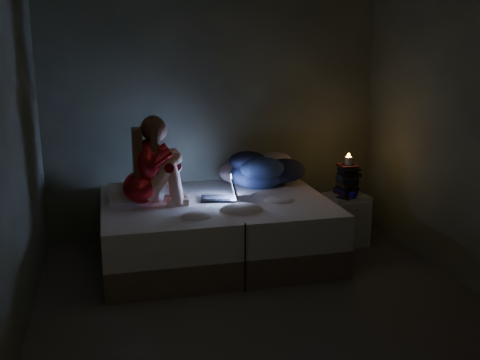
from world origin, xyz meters
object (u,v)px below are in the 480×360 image
object	(u,v)px
laptop	(219,187)
candle	(349,158)
woman	(140,162)
phone	(342,198)
bed	(216,229)
nightstand	(346,219)

from	to	relation	value
laptop	candle	size ratio (longest dim) A/B	4.39
woman	phone	distance (m)	2.05
bed	candle	xyz separation A→B (m)	(1.40, 0.07, 0.63)
phone	woman	bearing A→B (deg)	159.60
bed	nightstand	distance (m)	1.40
bed	woman	distance (m)	1.00
laptop	phone	world-z (taller)	laptop
candle	phone	world-z (taller)	candle
woman	laptop	distance (m)	0.79
woman	candle	bearing A→B (deg)	2.14
laptop	candle	bearing A→B (deg)	14.84
bed	phone	xyz separation A→B (m)	(1.29, -0.05, 0.24)
woman	laptop	xyz separation A→B (m)	(0.73, 0.03, -0.30)
woman	nightstand	xyz separation A→B (m)	(2.10, 0.09, -0.74)
laptop	nightstand	distance (m)	1.44
bed	nightstand	size ratio (longest dim) A/B	4.03
nightstand	phone	world-z (taller)	phone
woman	laptop	bearing A→B (deg)	1.80
candle	phone	distance (m)	0.42
candle	phone	xyz separation A→B (m)	(-0.11, -0.12, -0.38)
woman	nightstand	world-z (taller)	woman
laptop	candle	distance (m)	1.39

